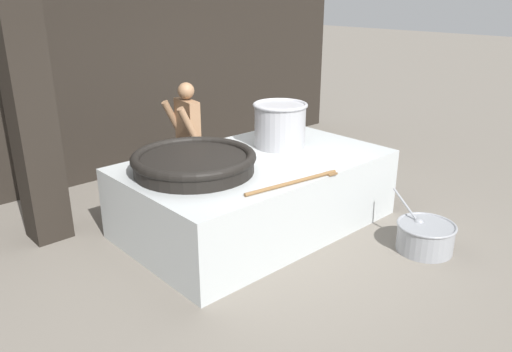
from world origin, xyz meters
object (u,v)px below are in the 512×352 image
Objects in this scene: giant_wok_near at (194,162)px; cook at (188,136)px; prep_bowl_vegetables at (425,236)px; stock_pot at (280,124)px.

giant_wok_near is 1.45m from cook.
giant_wok_near is at bearing 66.13° from cook.
giant_wok_near is 1.64× the size of prep_bowl_vegetables.
prep_bowl_vegetables is (1.75, -1.89, -0.80)m from giant_wok_near.
stock_pot reaches higher than prep_bowl_vegetables.
giant_wok_near is 2.70m from prep_bowl_vegetables.
cook is (0.77, 1.22, -0.11)m from giant_wok_near.
giant_wok_near reaches higher than prep_bowl_vegetables.
giant_wok_near is 1.40m from stock_pot.
giant_wok_near is at bearing -177.85° from stock_pot.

